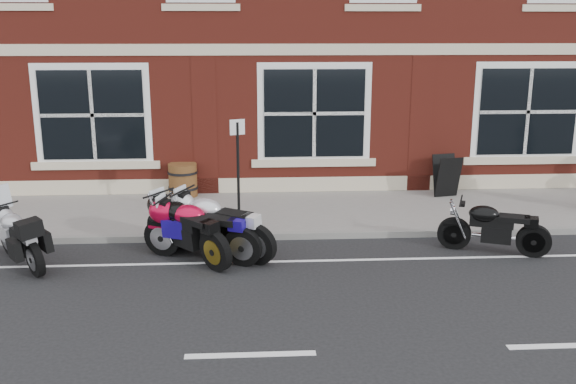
# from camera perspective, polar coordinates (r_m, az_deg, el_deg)

# --- Properties ---
(ground) EXTENTS (80.00, 80.00, 0.00)m
(ground) POSITION_cam_1_polar(r_m,az_deg,el_deg) (10.79, -3.38, -6.62)
(ground) COLOR black
(ground) RESTS_ON ground
(sidewalk) EXTENTS (30.00, 3.00, 0.12)m
(sidewalk) POSITION_cam_1_polar(r_m,az_deg,el_deg) (13.62, -3.40, -1.87)
(sidewalk) COLOR slate
(sidewalk) RESTS_ON ground
(kerb) EXTENTS (30.00, 0.16, 0.12)m
(kerb) POSITION_cam_1_polar(r_m,az_deg,el_deg) (12.11, -3.40, -3.95)
(kerb) COLOR slate
(kerb) RESTS_ON ground
(moto_touring_silver) EXTENTS (1.25, 1.62, 1.27)m
(moto_touring_silver) POSITION_cam_1_polar(r_m,az_deg,el_deg) (11.63, -22.70, -3.50)
(moto_touring_silver) COLOR black
(moto_touring_silver) RESTS_ON ground
(moto_sport_red) EXTENTS (2.07, 0.99, 0.99)m
(moto_sport_red) POSITION_cam_1_polar(r_m,az_deg,el_deg) (11.00, -7.83, -3.20)
(moto_sport_red) COLOR black
(moto_sport_red) RESTS_ON ground
(moto_sport_black) EXTENTS (1.59, 1.75, 1.00)m
(moto_sport_black) POSITION_cam_1_polar(r_m,az_deg,el_deg) (11.10, -9.00, -3.03)
(moto_sport_black) COLOR black
(moto_sport_black) RESTS_ON ground
(moto_sport_silver) EXTENTS (1.99, 1.40, 1.03)m
(moto_sport_silver) POSITION_cam_1_polar(r_m,az_deg,el_deg) (11.18, -6.32, -2.72)
(moto_sport_silver) COLOR black
(moto_sport_silver) RESTS_ON ground
(moto_naked_black) EXTENTS (1.83, 0.83, 0.87)m
(moto_naked_black) POSITION_cam_1_polar(r_m,az_deg,el_deg) (11.83, 17.65, -2.85)
(moto_naked_black) COLOR black
(moto_naked_black) RESTS_ON ground
(a_board_sign) EXTENTS (0.63, 0.49, 0.94)m
(a_board_sign) POSITION_cam_1_polar(r_m,az_deg,el_deg) (15.09, 13.91, 1.42)
(a_board_sign) COLOR black
(a_board_sign) RESTS_ON sidewalk
(barrel_planter) EXTENTS (0.68, 0.68, 0.75)m
(barrel_planter) POSITION_cam_1_polar(r_m,az_deg,el_deg) (14.85, -9.33, 1.08)
(barrel_planter) COLOR #463312
(barrel_planter) RESTS_ON sidewalk
(parking_sign) EXTENTS (0.28, 0.12, 2.08)m
(parking_sign) POSITION_cam_1_polar(r_m,az_deg,el_deg) (12.33, -4.46, 2.42)
(parking_sign) COLOR black
(parking_sign) RESTS_ON sidewalk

